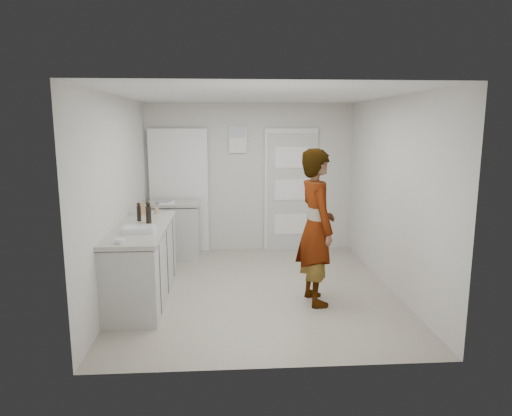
{
  "coord_description": "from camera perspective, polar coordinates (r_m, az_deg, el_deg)",
  "views": [
    {
      "loc": [
        -0.41,
        -5.73,
        2.15
      ],
      "look_at": [
        0.0,
        0.4,
        1.02
      ],
      "focal_mm": 32.0,
      "sensor_mm": 36.0,
      "label": 1
    }
  ],
  "objects": [
    {
      "name": "side_counter",
      "position": [
        7.53,
        -10.15,
        -2.95
      ],
      "size": [
        0.84,
        0.61,
        0.93
      ],
      "color": "#B9B9B4",
      "rests_on": "ground"
    },
    {
      "name": "oil_cruet_b",
      "position": [
        6.03,
        -14.43,
        -0.5
      ],
      "size": [
        0.05,
        0.05,
        0.24
      ],
      "color": "black",
      "rests_on": "main_counter"
    },
    {
      "name": "person",
      "position": [
        5.5,
        7.54,
        -2.39
      ],
      "size": [
        0.55,
        0.74,
        1.87
      ],
      "primitive_type": "imported",
      "rotation": [
        0.0,
        0.0,
        1.72
      ],
      "color": "silver",
      "rests_on": "ground"
    },
    {
      "name": "ground",
      "position": [
        6.13,
        0.24,
        -10.09
      ],
      "size": [
        4.0,
        4.0,
        0.0
      ],
      "primitive_type": "plane",
      "color": "#A79C8C",
      "rests_on": "ground"
    },
    {
      "name": "room_shell",
      "position": [
        7.77,
        -2.05,
        2.09
      ],
      "size": [
        4.0,
        4.0,
        4.0
      ],
      "color": "silver",
      "rests_on": "ground"
    },
    {
      "name": "oil_cruet_a",
      "position": [
        5.86,
        -13.3,
        -0.6
      ],
      "size": [
        0.07,
        0.07,
        0.28
      ],
      "color": "black",
      "rests_on": "main_counter"
    },
    {
      "name": "papers",
      "position": [
        7.34,
        -11.04,
        0.67
      ],
      "size": [
        0.27,
        0.33,
        0.01
      ],
      "primitive_type": "cube",
      "rotation": [
        0.0,
        0.0,
        0.09
      ],
      "color": "white",
      "rests_on": "side_counter"
    },
    {
      "name": "baking_dish",
      "position": [
        5.42,
        -14.39,
        -2.64
      ],
      "size": [
        0.36,
        0.25,
        0.06
      ],
      "rotation": [
        0.0,
        0.0,
        -0.0
      ],
      "color": "silver",
      "rests_on": "main_counter"
    },
    {
      "name": "egg_bowl",
      "position": [
        4.97,
        -16.6,
        -4.0
      ],
      "size": [
        0.11,
        0.11,
        0.04
      ],
      "color": "silver",
      "rests_on": "main_counter"
    },
    {
      "name": "spice_jar",
      "position": [
        6.46,
        -12.32,
        -0.35
      ],
      "size": [
        0.06,
        0.06,
        0.09
      ],
      "primitive_type": "cylinder",
      "color": "tan",
      "rests_on": "main_counter"
    },
    {
      "name": "cake_mix_box",
      "position": [
        6.43,
        -14.19,
        -0.06
      ],
      "size": [
        0.12,
        0.08,
        0.18
      ],
      "primitive_type": "cube",
      "rotation": [
        0.0,
        0.0,
        0.33
      ],
      "color": "#99724C",
      "rests_on": "main_counter"
    },
    {
      "name": "main_counter",
      "position": [
        5.88,
        -13.95,
        -6.9
      ],
      "size": [
        0.64,
        1.96,
        0.93
      ],
      "color": "#B9B9B4",
      "rests_on": "ground"
    }
  ]
}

